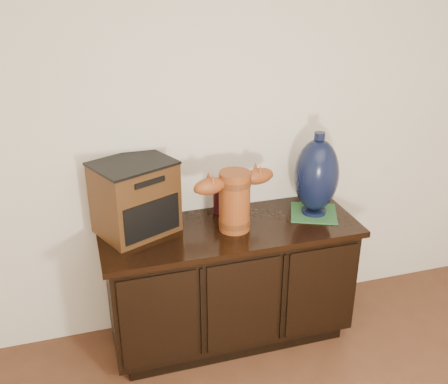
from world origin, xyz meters
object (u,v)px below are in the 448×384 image
object	(u,v)px
sideboard	(230,282)
spray_can	(219,198)
lamp_base	(317,176)
tv_radio	(135,197)
terracotta_vessel	(235,198)

from	to	relation	value
sideboard	spray_can	bearing A→B (deg)	92.59
lamp_base	tv_radio	bearing A→B (deg)	175.02
sideboard	spray_can	distance (m)	0.50
lamp_base	sideboard	bearing A→B (deg)	-177.60
sideboard	terracotta_vessel	bearing A→B (deg)	-52.56
tv_radio	lamp_base	distance (m)	1.03
lamp_base	spray_can	bearing A→B (deg)	161.95
tv_radio	spray_can	xyz separation A→B (m)	(0.50, 0.08, -0.11)
terracotta_vessel	spray_can	distance (m)	0.24
lamp_base	spray_can	xyz separation A→B (m)	(-0.53, 0.17, -0.15)
tv_radio	lamp_base	world-z (taller)	lamp_base
sideboard	tv_radio	size ratio (longest dim) A/B	2.91
tv_radio	spray_can	size ratio (longest dim) A/B	2.58
sideboard	tv_radio	xyz separation A→B (m)	(-0.50, 0.11, 0.57)
spray_can	terracotta_vessel	bearing A→B (deg)	-83.15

